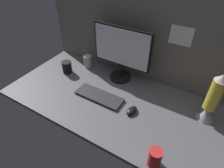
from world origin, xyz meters
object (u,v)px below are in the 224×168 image
Objects in this scene: monitor at (122,51)px; mug_black_travel at (67,67)px; lava_lamp at (211,102)px; keyboard at (99,96)px; mouse at (132,111)px; mug_red_plastic at (155,158)px; mug_steel at (88,61)px.

mug_black_travel is at bearing -158.11° from monitor.
monitor is 71.79cm from lava_lamp.
monitor is 38.86cm from keyboard.
lava_lamp is at bearing 35.18° from mouse.
mug_red_plastic reaches higher than keyboard.
mug_steel is 19.62cm from mug_black_travel.
monitor is 51.11cm from mug_black_travel.
mug_steel reaches higher than mug_black_travel.
keyboard is 27.87cm from mouse.
keyboard is 3.32× the size of mug_steel.
monitor reaches higher than mug_red_plastic.
monitor is at bearing 170.51° from lava_lamp.
monitor is 4.08× the size of mug_red_plastic.
mug_black_travel is 0.91× the size of mug_red_plastic.
lava_lamp is (70.13, -11.73, -9.92)cm from monitor.
mug_red_plastic is at bearing -34.09° from mug_steel.
mug_steel is 0.31× the size of lava_lamp.
mug_red_plastic reaches higher than mug_black_travel.
mouse is at bearing -2.21° from keyboard.
mouse is 0.90× the size of mug_black_travel.
mouse is 38.35cm from mug_red_plastic.
mouse is at bearing -11.47° from mug_black_travel.
mug_black_travel is 0.30× the size of lava_lamp.
mouse is 0.82× the size of mug_red_plastic.
lava_lamp is at bearing 69.73° from mug_red_plastic.
mug_red_plastic is (52.62, -59.14, -19.20)cm from monitor.
monitor is 4.97× the size of mouse.
mug_red_plastic is 51.39cm from lava_lamp.
mug_steel reaches higher than mouse.
monitor reaches higher than keyboard.
lava_lamp is (17.51, 47.42, 9.28)cm from mug_red_plastic.
keyboard is 61.63cm from mug_red_plastic.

